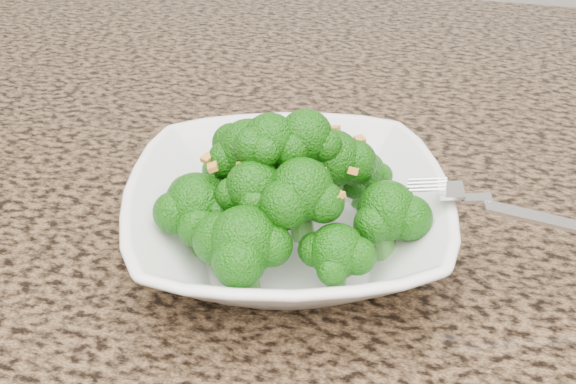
% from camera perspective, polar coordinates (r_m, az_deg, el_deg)
% --- Properties ---
extents(granite_counter, '(1.64, 1.04, 0.03)m').
position_cam_1_polar(granite_counter, '(0.61, -5.87, -0.14)').
color(granite_counter, brown).
rests_on(granite_counter, cabinet).
extents(bowl, '(0.28, 0.28, 0.06)m').
position_cam_1_polar(bowl, '(0.51, 0.00, -2.11)').
color(bowl, white).
rests_on(bowl, granite_counter).
extents(broccoli_pile, '(0.20, 0.20, 0.08)m').
position_cam_1_polar(broccoli_pile, '(0.47, 0.00, 4.47)').
color(broccoli_pile, '#17630B').
rests_on(broccoli_pile, bowl).
extents(garlic_topping, '(0.12, 0.12, 0.01)m').
position_cam_1_polar(garlic_topping, '(0.45, 0.00, 9.11)').
color(garlic_topping, gold).
rests_on(garlic_topping, broccoli_pile).
extents(fork, '(0.17, 0.05, 0.01)m').
position_cam_1_polar(fork, '(0.49, 15.05, -0.58)').
color(fork, silver).
rests_on(fork, bowl).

